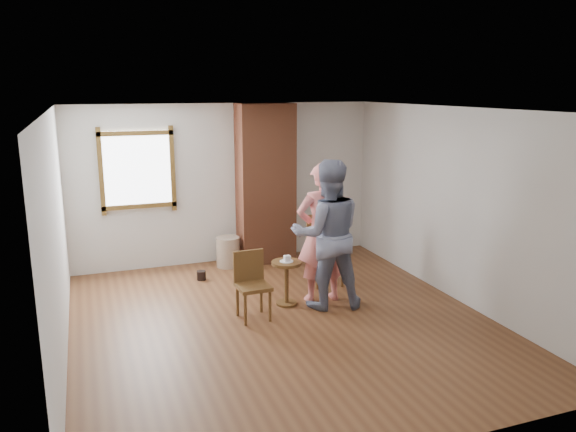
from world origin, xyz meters
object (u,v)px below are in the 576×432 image
(dining_chair_left, at_px, (251,281))
(person_pink, at_px, (321,233))
(side_table, at_px, (286,276))
(man, at_px, (327,235))
(stoneware_crock, at_px, (228,252))
(dining_chair_right, at_px, (324,245))

(dining_chair_left, relative_size, person_pink, 0.45)
(side_table, height_order, man, man)
(stoneware_crock, distance_m, man, 2.36)
(stoneware_crock, distance_m, dining_chair_left, 2.13)
(stoneware_crock, xyz_separation_m, side_table, (0.33, -1.87, 0.16))
(dining_chair_right, height_order, man, man)
(dining_chair_left, xyz_separation_m, side_table, (0.55, 0.23, -0.07))
(stoneware_crock, relative_size, side_table, 0.81)
(man, bearing_deg, dining_chair_left, 12.12)
(man, bearing_deg, person_pink, -81.25)
(side_table, distance_m, man, 0.79)
(dining_chair_right, xyz_separation_m, person_pink, (-0.33, -0.65, 0.38))
(dining_chair_left, distance_m, side_table, 0.61)
(stoneware_crock, distance_m, person_pink, 2.17)
(stoneware_crock, xyz_separation_m, dining_chair_right, (1.16, -1.22, 0.32))
(side_table, relative_size, person_pink, 0.32)
(dining_chair_left, xyz_separation_m, man, (1.04, 0.01, 0.51))
(dining_chair_left, bearing_deg, stoneware_crock, 81.72)
(dining_chair_right, distance_m, person_pink, 0.83)
(dining_chair_right, bearing_deg, stoneware_crock, 137.80)
(dining_chair_left, height_order, dining_chair_right, dining_chair_right)
(man, height_order, person_pink, man)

